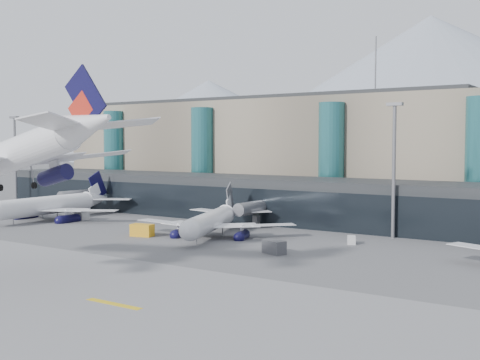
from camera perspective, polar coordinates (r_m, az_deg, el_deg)
name	(u,v)px	position (r m, az deg, el deg)	size (l,w,h in m)	color
ground	(91,262)	(94.32, -13.93, -7.60)	(900.00, 900.00, 0.00)	#515154
runway_strip	(4,281)	(85.15, -21.48, -8.93)	(400.00, 40.00, 0.04)	slate
runway_markings	(4,281)	(85.14, -21.48, -8.91)	(128.00, 1.00, 0.02)	gold
concourse	(281,200)	(138.84, 3.89, -1.87)	(170.00, 27.00, 10.00)	black
terminal_main	(262,152)	(178.74, 2.07, 2.70)	(130.00, 30.00, 31.00)	gray
teal_towers	(262,158)	(159.90, 2.14, 2.09)	(116.40, 19.40, 46.00)	#26666A
lightmast_left	(15,156)	(183.22, -20.54, 2.18)	(3.00, 1.20, 25.60)	slate
lightmast_mid	(394,162)	(116.91, 14.39, 1.65)	(3.00, 1.20, 25.60)	slate
hero_jet	(23,144)	(84.56, -19.87, 3.19)	(37.06, 38.24, 12.31)	white
jet_parked_left	(58,199)	(149.82, -16.86, -1.75)	(38.03, 37.13, 12.26)	white
jet_parked_mid	(215,214)	(117.85, -2.42, -3.26)	(31.72, 33.73, 10.85)	white
veh_a	(81,215)	(146.17, -14.80, -3.27)	(3.61, 2.03, 2.03)	silver
veh_b	(193,226)	(126.82, -4.47, -4.35)	(2.28, 1.40, 1.31)	orange
veh_c	(274,247)	(98.60, 3.26, -6.36)	(3.96, 2.09, 2.20)	#454549
veh_f	(10,207)	(173.32, -20.99, -2.40)	(2.94, 1.56, 1.64)	#454549
veh_g	(351,240)	(109.67, 10.52, -5.62)	(2.44, 1.42, 1.42)	silver
veh_h	(142,230)	(118.02, -9.26, -4.72)	(4.29, 2.26, 2.37)	orange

